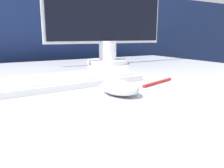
{
  "coord_description": "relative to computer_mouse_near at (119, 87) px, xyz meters",
  "views": [
    {
      "loc": [
        -0.27,
        -0.66,
        0.91
      ],
      "look_at": [
        -0.02,
        -0.21,
        0.79
      ],
      "focal_mm": 35.0,
      "sensor_mm": 36.0,
      "label": 1
    }
  ],
  "objects": [
    {
      "name": "keyboard",
      "position": [
        -0.06,
        0.17,
        -0.01
      ],
      "size": [
        0.42,
        0.17,
        0.02
      ],
      "rotation": [
        0.0,
        0.0,
        0.06
      ],
      "color": "white",
      "rests_on": "desk"
    },
    {
      "name": "partition_panel",
      "position": [
        0.02,
        0.95,
        -0.19
      ],
      "size": [
        5.0,
        0.03,
        1.2
      ],
      "color": "navy",
      "rests_on": "ground_plane"
    },
    {
      "name": "pen",
      "position": [
        0.16,
        0.05,
        -0.01
      ],
      "size": [
        0.14,
        0.05,
        0.01
      ],
      "rotation": [
        0.0,
        0.0,
        0.31
      ],
      "color": "red",
      "rests_on": "desk"
    },
    {
      "name": "computer_mouse_near",
      "position": [
        0.0,
        0.0,
        0.0
      ],
      "size": [
        0.09,
        0.12,
        0.03
      ],
      "rotation": [
        0.0,
        0.0,
        0.17
      ],
      "color": "silver",
      "rests_on": "desk"
    },
    {
      "name": "monitor",
      "position": [
        0.26,
        0.53,
        0.26
      ],
      "size": [
        0.61,
        0.2,
        0.52
      ],
      "color": "white",
      "rests_on": "desk"
    }
  ]
}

